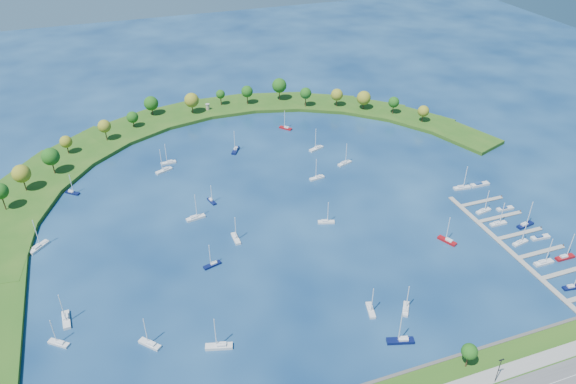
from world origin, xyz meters
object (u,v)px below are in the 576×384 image
object	(u,v)px
moored_boat_0	(212,264)
moored_boat_1	(345,163)
docked_boat_7	(525,224)
docked_boat_8	(484,210)
moored_boat_13	(169,162)
moored_boat_3	(164,170)
docked_boat_3	(565,257)
moored_boat_6	(195,217)
docked_boat_11	(480,184)
moored_boat_16	(371,309)
moored_boat_8	(317,177)
moored_boat_7	(406,308)
moored_boat_20	(286,128)
docked_boat_4	(520,242)
docked_boat_5	(540,237)
dock_system	(522,245)
docked_boat_0	(572,287)
moored_boat_12	(39,246)
moored_boat_10	(59,342)
moored_boat_15	(326,221)
moored_boat_21	(447,240)
moored_boat_17	(219,346)
moored_boat_11	(236,238)
moored_boat_5	(401,340)
moored_boat_18	(235,150)
moored_boat_2	(72,192)
moored_boat_19	(316,148)
moored_boat_4	(212,200)
docked_boat_9	(505,209)
docked_boat_10	(462,187)
moored_boat_14	(150,343)
docked_boat_2	(544,262)
harbor_tower	(208,107)

from	to	relation	value
moored_boat_0	moored_boat_1	size ratio (longest dim) A/B	0.90
docked_boat_7	docked_boat_8	xyz separation A→B (m)	(-10.48, 15.33, -0.04)
moored_boat_13	moored_boat_1	bearing A→B (deg)	156.88
moored_boat_3	docked_boat_3	xyz separation A→B (m)	(142.29, -124.43, -0.02)
moored_boat_6	docked_boat_7	bearing A→B (deg)	-32.12
docked_boat_8	docked_boat_11	distance (m)	23.18
moored_boat_16	moored_boat_8	bearing A→B (deg)	-175.87
moored_boat_7	moored_boat_13	world-z (taller)	moored_boat_13
moored_boat_8	moored_boat_13	world-z (taller)	moored_boat_13
moored_boat_20	docked_boat_4	world-z (taller)	moored_boat_20
docked_boat_3	docked_boat_5	xyz separation A→B (m)	(-0.04, 14.11, -0.28)
dock_system	docked_boat_4	bearing A→B (deg)	78.92
docked_boat_0	moored_boat_3	bearing A→B (deg)	140.92
dock_system	moored_boat_16	distance (m)	77.96
moored_boat_7	moored_boat_12	xyz separation A→B (m)	(-125.59, 82.45, 0.09)
moored_boat_8	docked_boat_5	bearing A→B (deg)	123.57
moored_boat_1	moored_boat_10	xyz separation A→B (m)	(-141.29, -78.62, -0.03)
moored_boat_15	docked_boat_0	world-z (taller)	docked_boat_0
docked_boat_3	moored_boat_21	bearing A→B (deg)	147.15
moored_boat_17	moored_boat_11	bearing A→B (deg)	-94.71
moored_boat_5	moored_boat_6	size ratio (longest dim) A/B	1.08
moored_boat_5	docked_boat_3	bearing A→B (deg)	-152.76
docked_boat_7	moored_boat_18	bearing A→B (deg)	123.08
moored_boat_12	moored_boat_2	bearing A→B (deg)	25.12
moored_boat_12	moored_boat_19	size ratio (longest dim) A/B	1.08
moored_boat_1	moored_boat_13	world-z (taller)	moored_boat_1
moored_boat_4	moored_boat_16	size ratio (longest dim) A/B	0.83
moored_boat_13	moored_boat_11	bearing A→B (deg)	99.38
moored_boat_6	moored_boat_15	xyz separation A→B (m)	(53.93, -22.44, -0.05)
docked_boat_3	moored_boat_20	bearing A→B (deg)	114.53
moored_boat_0	docked_boat_9	bearing A→B (deg)	161.70
docked_boat_11	moored_boat_21	bearing A→B (deg)	-139.64
moored_boat_7	moored_boat_16	distance (m)	12.76
docked_boat_8	docked_boat_10	distance (m)	20.26
moored_boat_4	docked_boat_10	world-z (taller)	docked_boat_10
moored_boat_20	docked_boat_8	bearing A→B (deg)	165.85
moored_boat_15	moored_boat_21	size ratio (longest dim) A/B	0.89
docked_boat_5	moored_boat_14	bearing A→B (deg)	-174.50
moored_boat_8	moored_boat_18	distance (m)	52.21
moored_boat_4	moored_boat_18	size ratio (longest dim) A/B	0.76
moored_boat_11	moored_boat_2	bearing A→B (deg)	-134.27
moored_boat_20	dock_system	bearing A→B (deg)	161.22
moored_boat_10	docked_boat_4	xyz separation A→B (m)	(182.67, -7.44, -0.00)
docked_boat_2	docked_boat_5	xyz separation A→B (m)	(10.46, 13.90, -0.28)
harbor_tower	moored_boat_7	world-z (taller)	moored_boat_7
docked_boat_7	docked_boat_9	bearing A→B (deg)	80.31
docked_boat_11	docked_boat_4	bearing A→B (deg)	-104.37
moored_boat_19	docked_boat_9	size ratio (longest dim) A/B	1.57
moored_boat_20	docked_boat_7	xyz separation A→B (m)	(67.04, -126.57, 0.03)
moored_boat_11	moored_boat_18	distance (m)	78.97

